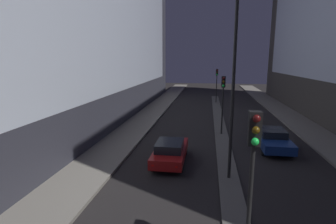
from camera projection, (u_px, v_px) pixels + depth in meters
building_left at (101, 23)px, 26.50m from camera, size 6.01×44.86×19.51m
median_strip at (220, 125)px, 24.94m from camera, size 1.06×39.39×0.11m
traffic_light_near at (253, 159)px, 6.87m from camera, size 0.32×0.42×4.75m
traffic_light_mid at (223, 92)px, 21.05m from camera, size 0.32×0.42×4.75m
traffic_light_far at (217, 78)px, 37.05m from camera, size 0.32×0.42×4.75m
street_lamp at (234, 63)px, 12.53m from camera, size 0.46×0.46×9.40m
car_left_lane at (170, 151)px, 15.86m from camera, size 1.81×4.50×1.38m
car_right_lane at (273, 139)px, 18.22m from camera, size 1.93×4.40×1.38m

